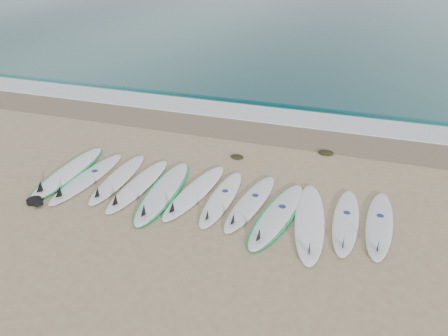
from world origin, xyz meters
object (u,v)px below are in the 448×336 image
(surfboard_6, at_px, (221,199))
(leash_coil, at_px, (35,201))
(surfboard_0, at_px, (68,172))
(surfboard_11, at_px, (379,225))

(surfboard_6, bearing_deg, leash_coil, -160.32)
(surfboard_0, height_order, surfboard_6, surfboard_0)
(surfboard_0, distance_m, surfboard_6, 3.95)
(surfboard_0, xyz_separation_m, surfboard_6, (3.95, 0.03, 0.00))
(leash_coil, bearing_deg, surfboard_6, 19.78)
(surfboard_11, height_order, leash_coil, surfboard_11)
(surfboard_11, relative_size, leash_coil, 5.52)
(surfboard_0, height_order, leash_coil, surfboard_0)
(surfboard_6, height_order, surfboard_11, surfboard_11)
(leash_coil, bearing_deg, surfboard_0, 96.03)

